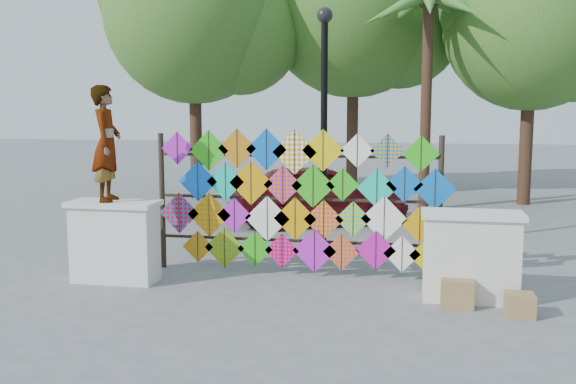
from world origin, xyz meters
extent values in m
plane|color=gray|center=(0.00, 0.00, 0.00)|extent=(80.00, 80.00, 0.00)
cube|color=silver|center=(-2.70, -0.20, 0.60)|extent=(1.30, 0.55, 1.20)
cube|color=silver|center=(-2.70, -0.20, 1.24)|extent=(1.40, 0.65, 0.08)
cube|color=silver|center=(2.70, -0.20, 0.60)|extent=(1.30, 0.55, 1.20)
cube|color=silver|center=(2.70, -0.20, 1.24)|extent=(1.40, 0.65, 0.08)
cylinder|color=black|center=(-2.30, 0.80, 1.15)|extent=(0.09, 0.09, 2.30)
cylinder|color=black|center=(2.30, 0.80, 1.15)|extent=(0.09, 0.09, 2.30)
cube|color=black|center=(0.00, 0.80, 0.55)|extent=(4.60, 0.04, 0.04)
cube|color=black|center=(0.00, 0.80, 1.25)|extent=(4.60, 0.04, 0.04)
cube|color=black|center=(0.00, 0.80, 1.95)|extent=(4.60, 0.04, 0.04)
cube|color=#C51CD7|center=(-1.99, 0.74, 2.05)|extent=(0.55, 0.01, 0.55)
cube|color=black|center=(-1.99, 0.73, 2.05)|extent=(0.01, 0.01, 0.54)
cube|color=green|center=(-1.44, 0.74, 2.02)|extent=(0.67, 0.01, 0.67)
cube|color=black|center=(-1.44, 0.73, 2.02)|extent=(0.01, 0.01, 0.66)
cube|color=#BF7911|center=(-0.96, 0.74, 2.06)|extent=(0.65, 0.01, 0.65)
cube|color=black|center=(-0.96, 0.73, 2.06)|extent=(0.01, 0.01, 0.64)
cube|color=blue|center=(-0.47, 0.74, 2.05)|extent=(0.68, 0.01, 0.68)
cube|color=black|center=(-0.47, 0.73, 2.05)|extent=(0.01, 0.01, 0.67)
cube|color=orange|center=(0.00, 0.74, 2.01)|extent=(0.73, 0.01, 0.73)
cube|color=black|center=(0.00, 0.73, 2.01)|extent=(0.01, 0.01, 0.72)
cube|color=yellow|center=(0.46, 0.74, 2.05)|extent=(0.68, 0.01, 0.68)
cube|color=black|center=(0.46, 0.73, 2.05)|extent=(0.01, 0.01, 0.67)
cube|color=white|center=(1.00, 0.74, 2.05)|extent=(0.54, 0.01, 0.54)
cube|color=black|center=(1.00, 0.73, 2.05)|extent=(0.01, 0.01, 0.53)
cube|color=orange|center=(1.47, 0.74, 2.05)|extent=(0.54, 0.01, 0.54)
cube|color=black|center=(1.47, 0.73, 2.05)|extent=(0.01, 0.01, 0.53)
cube|color=green|center=(1.99, 0.74, 2.01)|extent=(0.57, 0.01, 0.57)
cube|color=black|center=(1.99, 0.73, 2.01)|extent=(0.01, 0.01, 0.56)
cube|color=blue|center=(-1.63, 0.70, 1.51)|extent=(0.67, 0.01, 0.67)
cube|color=black|center=(-1.63, 0.69, 1.51)|extent=(0.01, 0.01, 0.66)
cube|color=#0CC9A6|center=(-1.15, 0.70, 1.52)|extent=(0.64, 0.01, 0.64)
cube|color=black|center=(-1.15, 0.69, 1.52)|extent=(0.01, 0.01, 0.63)
cube|color=orange|center=(-0.72, 0.70, 1.51)|extent=(0.73, 0.01, 0.73)
cube|color=black|center=(-0.72, 0.69, 1.51)|extent=(0.01, 0.01, 0.72)
cube|color=#BF7911|center=(-0.19, 0.70, 1.48)|extent=(0.64, 0.01, 0.64)
cube|color=black|center=(-0.19, 0.69, 1.48)|extent=(0.01, 0.01, 0.63)
cube|color=green|center=(0.30, 0.70, 1.48)|extent=(0.71, 0.01, 0.71)
cube|color=black|center=(0.30, 0.69, 1.48)|extent=(0.01, 0.01, 0.70)
cube|color=green|center=(0.78, 0.70, 1.51)|extent=(0.53, 0.01, 0.53)
cube|color=black|center=(0.78, 0.69, 1.51)|extent=(0.01, 0.01, 0.52)
cube|color=#0CC9A6|center=(1.32, 0.70, 1.47)|extent=(0.63, 0.01, 0.63)
cube|color=black|center=(1.32, 0.69, 1.47)|extent=(0.01, 0.01, 0.62)
cube|color=blue|center=(1.75, 0.70, 1.54)|extent=(0.58, 0.01, 0.58)
cube|color=black|center=(1.75, 0.69, 1.54)|extent=(0.01, 0.01, 0.57)
cube|color=blue|center=(2.21, 0.70, 1.47)|extent=(0.66, 0.01, 0.66)
cube|color=black|center=(2.21, 0.69, 1.47)|extent=(0.01, 0.01, 0.64)
cube|color=blue|center=(-1.95, 0.66, 0.98)|extent=(0.69, 0.01, 0.69)
cube|color=black|center=(-1.95, 0.65, 0.98)|extent=(0.01, 0.01, 0.68)
cube|color=orange|center=(-1.43, 0.66, 0.96)|extent=(0.74, 0.01, 0.74)
cube|color=black|center=(-1.43, 0.65, 0.96)|extent=(0.01, 0.01, 0.73)
cube|color=#C51CD7|center=(-1.00, 0.66, 0.97)|extent=(0.58, 0.01, 0.58)
cube|color=black|center=(-1.00, 0.65, 0.97)|extent=(0.01, 0.01, 0.57)
cube|color=white|center=(-0.44, 0.66, 0.93)|extent=(0.75, 0.01, 0.75)
cube|color=black|center=(-0.44, 0.65, 0.93)|extent=(0.01, 0.01, 0.74)
cube|color=orange|center=(0.02, 0.66, 0.94)|extent=(0.71, 0.01, 0.71)
cube|color=black|center=(0.02, 0.65, 0.94)|extent=(0.01, 0.01, 0.69)
cube|color=#D52E4E|center=(0.48, 0.66, 0.94)|extent=(0.65, 0.01, 0.65)
cube|color=black|center=(0.48, 0.65, 0.94)|extent=(0.01, 0.01, 0.64)
cube|color=#0CC9A6|center=(0.96, 0.66, 0.97)|extent=(0.58, 0.01, 0.58)
cube|color=black|center=(0.96, 0.65, 0.97)|extent=(0.01, 0.01, 0.57)
cube|color=white|center=(1.44, 0.66, 0.99)|extent=(0.73, 0.01, 0.73)
cube|color=black|center=(1.44, 0.65, 0.99)|extent=(0.01, 0.01, 0.72)
cube|color=orange|center=(1.99, 0.66, 0.92)|extent=(0.57, 0.01, 0.57)
cube|color=black|center=(1.99, 0.65, 0.92)|extent=(0.01, 0.01, 0.56)
cube|color=#BF7911|center=(-1.62, 0.62, 0.43)|extent=(0.54, 0.01, 0.54)
cube|color=black|center=(-1.62, 0.61, 0.43)|extent=(0.01, 0.01, 0.53)
cube|color=green|center=(-1.16, 0.62, 0.42)|extent=(0.68, 0.01, 0.68)
cube|color=black|center=(-1.16, 0.61, 0.42)|extent=(0.01, 0.01, 0.67)
cube|color=green|center=(-0.64, 0.62, 0.42)|extent=(0.59, 0.01, 0.59)
cube|color=black|center=(-0.64, 0.61, 0.42)|extent=(0.01, 0.01, 0.58)
cube|color=#C51CD7|center=(-0.19, 0.62, 0.42)|extent=(0.57, 0.01, 0.57)
cube|color=black|center=(-0.19, 0.61, 0.42)|extent=(0.01, 0.01, 0.56)
cube|color=#C51CD7|center=(0.34, 0.62, 0.44)|extent=(0.72, 0.01, 0.72)
cube|color=black|center=(0.34, 0.61, 0.44)|extent=(0.01, 0.01, 0.70)
cube|color=#D52E4E|center=(0.78, 0.62, 0.43)|extent=(0.60, 0.01, 0.60)
cube|color=black|center=(0.78, 0.61, 0.43)|extent=(0.01, 0.01, 0.59)
cube|color=#CD13A5|center=(1.32, 0.62, 0.49)|extent=(0.64, 0.01, 0.64)
cube|color=black|center=(1.32, 0.61, 0.49)|extent=(0.01, 0.01, 0.63)
cube|color=white|center=(1.73, 0.62, 0.45)|extent=(0.59, 0.01, 0.59)
cube|color=black|center=(1.73, 0.61, 0.45)|extent=(0.01, 0.01, 0.57)
cube|color=yellow|center=(2.21, 0.62, 0.43)|extent=(0.73, 0.01, 0.73)
cube|color=black|center=(2.21, 0.61, 0.43)|extent=(0.01, 0.01, 0.72)
cylinder|color=#4A2E1F|center=(-4.50, 9.00, 1.93)|extent=(0.36, 0.36, 3.85)
sphere|color=#25561B|center=(-4.50, 9.00, 5.41)|extent=(5.20, 5.20, 5.20)
sphere|color=#25561B|center=(-3.20, 9.30, 4.89)|extent=(3.64, 3.64, 3.64)
cylinder|color=#4A2E1F|center=(0.00, 11.00, 2.06)|extent=(0.36, 0.36, 4.12)
sphere|color=#25561B|center=(0.00, 11.00, 5.80)|extent=(5.60, 5.60, 5.60)
sphere|color=#25561B|center=(1.40, 11.30, 5.25)|extent=(3.92, 3.92, 3.92)
cylinder|color=#4A2E1F|center=(5.00, 9.50, 1.79)|extent=(0.36, 0.36, 3.58)
sphere|color=#25561B|center=(5.00, 9.50, 5.02)|extent=(4.80, 4.80, 4.80)
sphere|color=#25561B|center=(6.20, 9.80, 4.54)|extent=(3.36, 3.36, 3.36)
sphere|color=#25561B|center=(4.04, 9.30, 5.50)|extent=(3.12, 3.12, 3.12)
cylinder|color=#4A2E1F|center=(2.20, 8.00, 2.75)|extent=(0.28, 0.28, 5.50)
cone|color=#2C6B23|center=(3.10, 8.00, 5.25)|extent=(1.82, 0.44, 1.16)
cone|color=#2C6B23|center=(2.84, 8.64, 5.25)|extent=(1.60, 1.60, 1.16)
cone|color=#2C6B23|center=(2.20, 8.90, 5.25)|extent=(0.44, 1.82, 1.16)
cone|color=#2C6B23|center=(1.56, 8.64, 5.25)|extent=(1.60, 1.60, 1.16)
cone|color=#2C6B23|center=(1.30, 8.00, 5.25)|extent=(1.82, 0.44, 1.16)
cone|color=#2C6B23|center=(1.56, 7.36, 5.25)|extent=(1.60, 1.60, 1.16)
cone|color=#2C6B23|center=(2.20, 7.10, 5.25)|extent=(0.44, 1.82, 1.16)
cone|color=#2C6B23|center=(2.84, 7.36, 5.25)|extent=(1.60, 1.60, 1.16)
imported|color=#99999E|center=(-2.78, -0.20, 2.17)|extent=(0.56, 0.73, 1.79)
imported|color=#500D11|center=(-0.27, 5.39, 0.71)|extent=(4.50, 3.24, 1.42)
cylinder|color=black|center=(0.30, 2.00, 2.10)|extent=(0.12, 0.12, 4.20)
sphere|color=black|center=(0.30, 2.00, 4.32)|extent=(0.28, 0.28, 0.28)
cube|color=#9E814C|center=(2.50, -0.52, 0.20)|extent=(0.44, 0.39, 0.39)
cube|color=#9E814C|center=(3.29, -0.81, 0.15)|extent=(0.37, 0.34, 0.31)
camera|label=1|loc=(1.82, -9.38, 2.74)|focal=40.00mm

